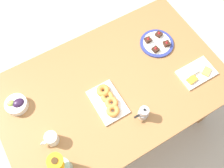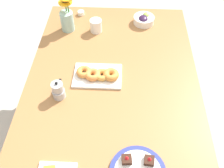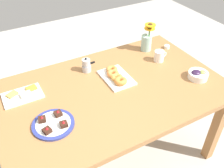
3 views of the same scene
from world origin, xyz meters
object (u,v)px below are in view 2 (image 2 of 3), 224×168
grape_bowl (144,19)px  jam_cup_honey (81,13)px  coffee_mug (96,25)px  dining_table (112,98)px  croissant_platter (98,75)px  moka_pot (58,90)px  flower_vase (67,19)px

grape_bowl → jam_cup_honey: bearing=79.9°
coffee_mug → grape_bowl: size_ratio=0.79×
dining_table → grape_bowl: bearing=-17.7°
croissant_platter → dining_table: bearing=-133.2°
coffee_mug → moka_pot: (-0.58, 0.15, 0.00)m
croissant_platter → moka_pot: bearing=126.5°
coffee_mug → grape_bowl: bearing=-72.4°
flower_vase → moka_pot: size_ratio=2.09×
grape_bowl → croissant_platter: bearing=152.2°
jam_cup_honey → moka_pot: size_ratio=0.40×
grape_bowl → croissant_platter: size_ratio=0.52×
grape_bowl → croissant_platter: grape_bowl is taller
grape_bowl → flower_vase: 0.54m
croissant_platter → jam_cup_honey: 0.65m
coffee_mug → flower_vase: (0.01, 0.19, 0.04)m
dining_table → coffee_mug: bearing=14.7°
dining_table → jam_cup_honey: bearing=20.7°
jam_cup_honey → dining_table: bearing=-159.3°
dining_table → grape_bowl: grape_bowl is taller
grape_bowl → moka_pot: (-0.69, 0.48, 0.02)m
croissant_platter → flower_vase: bearing=28.9°
croissant_platter → moka_pot: 0.25m
croissant_platter → jam_cup_honey: size_ratio=5.83×
grape_bowl → jam_cup_honey: grape_bowl is taller
coffee_mug → flower_vase: bearing=87.5°
dining_table → grape_bowl: (0.62, -0.20, 0.12)m
jam_cup_honey → flower_vase: (-0.18, 0.06, 0.07)m
jam_cup_honey → flower_vase: bearing=160.1°
dining_table → croissant_platter: 0.16m
dining_table → coffee_mug: coffee_mug is taller
jam_cup_honey → moka_pot: (-0.77, 0.02, 0.03)m
dining_table → moka_pot: 0.32m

